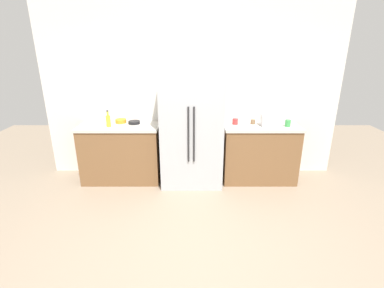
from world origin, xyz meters
The scene contains 12 objects.
ground_plane centered at (0.00, 0.00, 0.00)m, with size 9.99×9.99×0.00m, color gray.
kitchen_back_panel centered at (0.00, 2.05, 1.53)m, with size 4.85×0.10×3.07m, color silver.
counter_left centered at (-1.15, 1.69, 0.47)m, with size 1.26×0.62×0.94m.
counter_right centered at (1.10, 1.69, 0.47)m, with size 1.19×0.62×0.94m.
refrigerator centered at (0.00, 1.62, 0.91)m, with size 0.95×0.74×1.83m.
toaster centered at (1.21, 1.66, 1.03)m, with size 0.26×0.18×0.18m, color silver.
bottle_a centered at (-1.28, 1.60, 1.04)m, with size 0.07×0.07×0.26m.
cup_a centered at (1.49, 1.61, 0.99)m, with size 0.09×0.09×0.11m, color green.
cup_b centered at (0.69, 1.74, 0.98)m, with size 0.09×0.09×0.09m, color red.
cup_c centered at (0.98, 1.76, 0.97)m, with size 0.08×0.08×0.07m, color brown.
bowl_a centered at (-0.93, 1.77, 0.96)m, with size 0.19×0.19×0.05m, color black.
bowl_b centered at (-1.15, 1.82, 0.97)m, with size 0.18×0.18×0.06m, color orange.
Camera 1 is at (0.01, -2.60, 2.15)m, focal length 26.30 mm.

